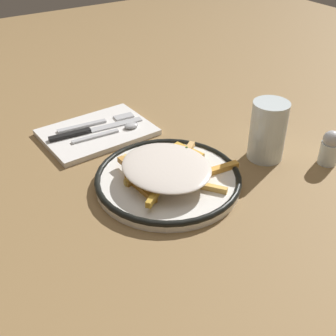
{
  "coord_description": "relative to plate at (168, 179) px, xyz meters",
  "views": [
    {
      "loc": [
        0.54,
        -0.34,
        0.47
      ],
      "look_at": [
        0.0,
        0.0,
        0.04
      ],
      "focal_mm": 46.3,
      "sensor_mm": 36.0,
      "label": 1
    }
  ],
  "objects": [
    {
      "name": "water_glass",
      "position": [
        0.02,
        0.21,
        0.05
      ],
      "size": [
        0.07,
        0.07,
        0.12
      ],
      "primitive_type": "cylinder",
      "color": "silver",
      "rests_on": "ground_plane"
    },
    {
      "name": "fork",
      "position": [
        -0.27,
        -0.02,
        0.0
      ],
      "size": [
        0.03,
        0.18,
        0.0
      ],
      "color": "silver",
      "rests_on": "napkin"
    },
    {
      "name": "fries_heap",
      "position": [
        0.0,
        -0.01,
        0.03
      ],
      "size": [
        0.2,
        0.22,
        0.04
      ],
      "color": "gold",
      "rests_on": "plate"
    },
    {
      "name": "salt_shaker",
      "position": [
        0.11,
        0.3,
        0.02
      ],
      "size": [
        0.04,
        0.04,
        0.07
      ],
      "color": "silver",
      "rests_on": "ground_plane"
    },
    {
      "name": "knife",
      "position": [
        -0.24,
        -0.05,
        0.0
      ],
      "size": [
        0.03,
        0.21,
        0.01
      ],
      "color": "black",
      "rests_on": "napkin"
    },
    {
      "name": "plate",
      "position": [
        0.0,
        0.0,
        0.0
      ],
      "size": [
        0.27,
        0.27,
        0.02
      ],
      "color": "white",
      "rests_on": "ground_plane"
    },
    {
      "name": "ground_plane",
      "position": [
        0.0,
        0.0,
        -0.01
      ],
      "size": [
        2.6,
        2.6,
        0.0
      ],
      "primitive_type": "plane",
      "color": "olive"
    },
    {
      "name": "spoon",
      "position": [
        -0.21,
        0.0,
        0.0
      ],
      "size": [
        0.02,
        0.15,
        0.01
      ],
      "color": "silver",
      "rests_on": "napkin"
    },
    {
      "name": "napkin",
      "position": [
        -0.24,
        -0.03,
        -0.01
      ],
      "size": [
        0.18,
        0.24,
        0.01
      ],
      "primitive_type": "cube",
      "rotation": [
        0.0,
        0.0,
        0.06
      ],
      "color": "silver",
      "rests_on": "ground_plane"
    }
  ]
}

